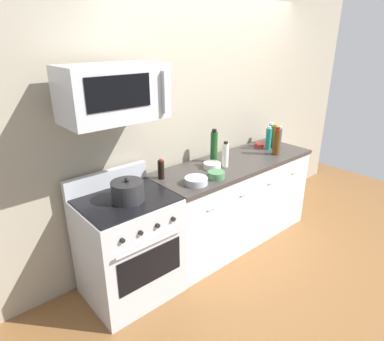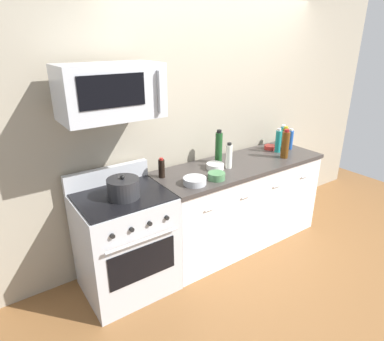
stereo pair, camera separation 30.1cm
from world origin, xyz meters
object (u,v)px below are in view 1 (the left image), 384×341
(bottle_olive_oil, at_px, (274,136))
(stockpot, at_px, (128,191))
(bottle_sparkling_teal, at_px, (268,138))
(bottle_soda_blue, at_px, (279,137))
(bottle_dish_soap, at_px, (271,133))
(bowl_green_glaze, at_px, (216,175))
(range_oven, at_px, (129,246))
(bowl_steel_prep, at_px, (196,181))
(bottle_wine_amber, at_px, (277,142))
(bottle_wine_green, at_px, (214,147))
(bowl_red_small, at_px, (260,145))
(bowl_white_ceramic, at_px, (212,165))
(bottle_vinegar_white, at_px, (225,155))
(bottle_soy_sauce_dark, at_px, (161,169))
(microwave, at_px, (113,93))

(bottle_olive_oil, height_order, stockpot, bottle_olive_oil)
(bottle_sparkling_teal, height_order, bottle_soda_blue, bottle_sparkling_teal)
(bottle_dish_soap, bearing_deg, bowl_green_glaze, -164.66)
(range_oven, relative_size, bottle_soda_blue, 4.51)
(bottle_dish_soap, bearing_deg, bottle_soda_blue, -105.22)
(bottle_olive_oil, distance_m, bowl_steel_prep, 1.40)
(bottle_wine_amber, bearing_deg, stockpot, 177.06)
(stockpot, bearing_deg, bottle_wine_green, 9.66)
(bottle_wine_amber, xyz_separation_m, bowl_red_small, (0.10, 0.29, -0.12))
(bottle_olive_oil, height_order, bowl_steel_prep, bottle_olive_oil)
(bottle_sparkling_teal, bearing_deg, bowl_green_glaze, -168.40)
(bottle_sparkling_teal, bearing_deg, bottle_wine_amber, -116.45)
(bowl_white_ceramic, bearing_deg, bottle_olive_oil, 0.42)
(range_oven, height_order, stockpot, stockpot)
(bottle_vinegar_white, bearing_deg, bowl_white_ceramic, 156.85)
(bowl_green_glaze, bearing_deg, bowl_white_ceramic, 54.18)
(range_oven, distance_m, bowl_steel_prep, 0.80)
(bottle_sparkling_teal, bearing_deg, bottle_olive_oil, -0.54)
(bottle_soda_blue, height_order, bowl_red_small, bottle_soda_blue)
(bottle_soy_sauce_dark, xyz_separation_m, bowl_red_small, (1.44, 0.01, -0.07))
(bottle_wine_green, bearing_deg, bottle_soy_sauce_dark, -179.79)
(bottle_sparkling_teal, bearing_deg, stockpot, -177.56)
(bottle_wine_amber, height_order, bowl_steel_prep, bottle_wine_amber)
(bottle_dish_soap, height_order, bottle_olive_oil, bottle_olive_oil)
(microwave, relative_size, bowl_red_small, 5.57)
(bottle_dish_soap, bearing_deg, bottle_sparkling_teal, -149.99)
(bottle_sparkling_teal, relative_size, bowl_red_small, 2.00)
(bottle_wine_green, bearing_deg, bowl_steel_prep, -149.36)
(bottle_vinegar_white, height_order, bottle_soda_blue, bottle_vinegar_white)
(bowl_red_small, bearing_deg, bottle_sparkling_teal, -95.64)
(bottle_sparkling_teal, xyz_separation_m, stockpot, (-1.89, -0.08, -0.04))
(microwave, xyz_separation_m, bottle_vinegar_white, (1.12, -0.08, -0.71))
(bowl_red_small, bearing_deg, bottle_wine_green, -179.52)
(bottle_soda_blue, xyz_separation_m, bowl_red_small, (-0.19, 0.12, -0.09))
(bottle_sparkling_teal, bearing_deg, bowl_white_ceramic, -179.46)
(bottle_soda_blue, bearing_deg, bottle_dish_soap, 74.78)
(range_oven, relative_size, bowl_red_small, 8.01)
(bottle_dish_soap, xyz_separation_m, stockpot, (-2.13, -0.22, -0.03))
(bottle_olive_oil, bearing_deg, bottle_wine_green, 172.59)
(microwave, height_order, bottle_dish_soap, microwave)
(bottle_wine_amber, bearing_deg, bowl_steel_prep, -179.13)
(bowl_steel_prep, bearing_deg, bottle_wine_green, 30.64)
(bottle_soy_sauce_dark, xyz_separation_m, bottle_soda_blue, (1.63, -0.11, 0.02))
(bottle_wine_amber, distance_m, bottle_dish_soap, 0.45)
(bottle_soda_blue, bearing_deg, bowl_steel_prep, -172.79)
(bottle_soy_sauce_dark, xyz_separation_m, bottle_olive_oil, (1.54, -0.11, 0.04))
(microwave, bearing_deg, bottle_wine_green, 4.78)
(range_oven, relative_size, bottle_soy_sauce_dark, 5.74)
(bottle_dish_soap, height_order, bowl_steel_prep, bottle_dish_soap)
(bottle_wine_amber, xyz_separation_m, bottle_vinegar_white, (-0.69, 0.11, -0.02))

